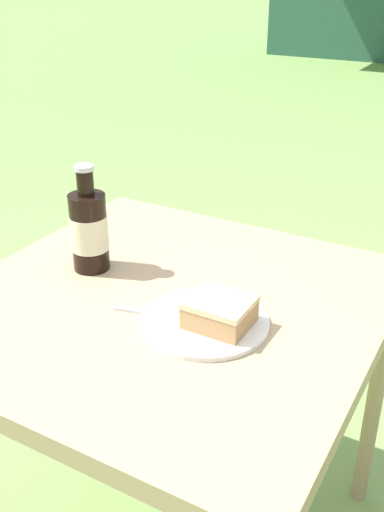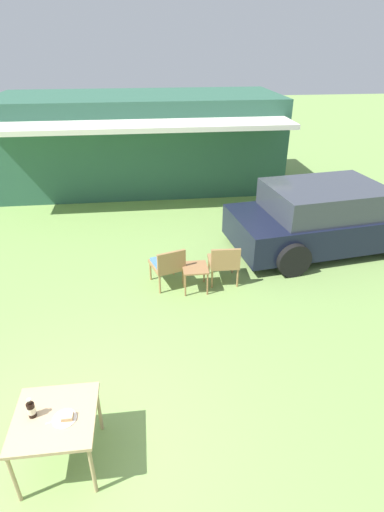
% 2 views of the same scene
% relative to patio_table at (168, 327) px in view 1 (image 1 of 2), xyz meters
% --- Properties ---
extents(patio_table, '(0.82, 0.82, 0.71)m').
position_rel_patio_table_xyz_m(patio_table, '(0.00, 0.00, 0.00)').
color(patio_table, tan).
rests_on(patio_table, ground_plane).
extents(cake_on_plate, '(0.24, 0.24, 0.06)m').
position_rel_patio_table_xyz_m(cake_on_plate, '(0.12, -0.05, 0.09)').
color(cake_on_plate, white).
rests_on(cake_on_plate, patio_table).
extents(cola_bottle_near, '(0.08, 0.08, 0.23)m').
position_rel_patio_table_xyz_m(cola_bottle_near, '(-0.21, 0.03, 0.16)').
color(cola_bottle_near, black).
rests_on(cola_bottle_near, patio_table).
extents(fork, '(0.19, 0.06, 0.01)m').
position_rel_patio_table_xyz_m(fork, '(0.03, -0.06, 0.07)').
color(fork, silver).
rests_on(fork, patio_table).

